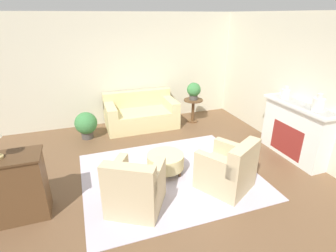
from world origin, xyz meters
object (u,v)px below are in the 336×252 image
at_px(dresser, 6,188).
at_px(side_table, 193,107).
at_px(potted_plant_floor, 86,124).
at_px(vase_mantel_far, 319,104).
at_px(ottoman_table, 165,161).
at_px(couch, 141,114).
at_px(vase_mantel_near, 286,93).
at_px(armchair_right, 228,170).
at_px(potted_plant_on_side_table, 194,90).
at_px(armchair_left, 135,189).

bearing_deg(dresser, side_table, 32.62).
relative_size(dresser, potted_plant_floor, 1.63).
bearing_deg(vase_mantel_far, ottoman_table, 166.22).
bearing_deg(vase_mantel_far, couch, 130.38).
bearing_deg(vase_mantel_near, ottoman_table, -176.60).
bearing_deg(armchair_right, potted_plant_on_side_table, 76.84).
distance_m(dresser, potted_plant_on_side_table, 4.75).
xyz_separation_m(side_table, vase_mantel_near, (1.13, -2.01, 0.81)).
relative_size(couch, armchair_right, 1.70).
height_order(side_table, dresser, dresser).
bearing_deg(vase_mantel_near, armchair_right, -152.95).
bearing_deg(vase_mantel_far, armchair_left, -178.01).
bearing_deg(dresser, armchair_left, -12.73).
bearing_deg(armchair_left, potted_plant_on_side_table, 52.38).
bearing_deg(vase_mantel_far, potted_plant_on_side_table, 111.78).
relative_size(side_table, potted_plant_floor, 0.98).
distance_m(armchair_right, ottoman_table, 1.14).
relative_size(couch, vase_mantel_far, 5.70).
relative_size(ottoman_table, vase_mantel_near, 2.65).
height_order(couch, armchair_left, armchair_left).
bearing_deg(vase_mantel_far, side_table, 111.78).
distance_m(dresser, potted_plant_floor, 2.70).
bearing_deg(potted_plant_on_side_table, ottoman_table, -125.13).
xyz_separation_m(armchair_left, dresser, (-1.72, 0.39, 0.16)).
xyz_separation_m(armchair_left, vase_mantel_far, (3.40, 0.12, 0.91)).
bearing_deg(potted_plant_on_side_table, side_table, 180.00).
relative_size(ottoman_table, vase_mantel_far, 2.15).
bearing_deg(couch, vase_mantel_near, -40.61).
bearing_deg(vase_mantel_near, side_table, 119.26).
height_order(couch, side_table, couch).
distance_m(armchair_left, potted_plant_floor, 2.86).
distance_m(ottoman_table, side_table, 2.66).
distance_m(side_table, potted_plant_floor, 2.81).
xyz_separation_m(ottoman_table, side_table, (1.53, 2.17, 0.17)).
bearing_deg(armchair_right, vase_mantel_near, 27.05).
distance_m(couch, armchair_right, 3.19).
height_order(vase_mantel_near, vase_mantel_far, vase_mantel_far).
distance_m(ottoman_table, dresser, 2.50).
distance_m(couch, side_table, 1.43).
relative_size(ottoman_table, potted_plant_on_side_table, 1.48).
distance_m(armchair_right, potted_plant_floor, 3.52).
xyz_separation_m(vase_mantel_near, potted_plant_on_side_table, (-1.13, 2.01, -0.36)).
distance_m(ottoman_table, vase_mantel_far, 2.91).
bearing_deg(dresser, couch, 46.59).
bearing_deg(vase_mantel_near, potted_plant_on_side_table, 119.26).
relative_size(dresser, vase_mantel_far, 3.31).
height_order(ottoman_table, potted_plant_floor, potted_plant_floor).
bearing_deg(potted_plant_floor, couch, 12.09).
height_order(armchair_right, side_table, armchair_right).
xyz_separation_m(vase_mantel_near, potted_plant_floor, (-3.94, 1.88, -0.88)).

